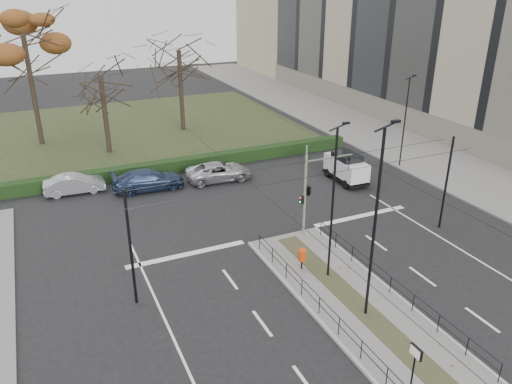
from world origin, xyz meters
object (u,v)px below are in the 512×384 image
at_px(traffic_light, 309,189).
at_px(rust_tree, 23,35).
at_px(streetlamp_sidewalk, 405,121).
at_px(parked_car_second, 74,184).
at_px(bare_tree_center, 179,56).
at_px(litter_bin, 302,255).
at_px(streetlamp_median_far, 333,203).
at_px(info_panel, 415,358).
at_px(white_van, 346,167).
at_px(streetlamp_median_near, 375,224).
at_px(bare_tree_near, 101,81).
at_px(parked_car_third, 148,180).
at_px(parked_car_fourth, 219,171).

bearing_deg(traffic_light, rust_tree, 117.81).
bearing_deg(streetlamp_sidewalk, parked_car_second, 167.86).
height_order(traffic_light, bare_tree_center, bare_tree_center).
bearing_deg(litter_bin, traffic_light, 55.63).
bearing_deg(rust_tree, litter_bin, -68.68).
relative_size(streetlamp_median_far, parked_car_second, 1.92).
height_order(info_panel, parked_car_second, info_panel).
distance_m(white_van, bare_tree_center, 21.12).
relative_size(traffic_light, streetlamp_median_near, 0.56).
height_order(traffic_light, white_van, traffic_light).
relative_size(parked_car_second, bare_tree_near, 0.47).
relative_size(info_panel, streetlamp_median_far, 0.27).
xyz_separation_m(litter_bin, streetlamp_median_near, (0.84, -4.65, 3.87)).
bearing_deg(rust_tree, traffic_light, -62.19).
bearing_deg(rust_tree, white_van, -43.08).
distance_m(traffic_light, parked_car_third, 13.54).
bearing_deg(streetlamp_sidewalk, bare_tree_near, 147.42).
relative_size(info_panel, parked_car_second, 0.52).
bearing_deg(parked_car_second, bare_tree_near, -22.04).
xyz_separation_m(traffic_light, litter_bin, (-2.29, -3.34, -2.16)).
height_order(rust_tree, bare_tree_center, rust_tree).
distance_m(streetlamp_median_near, parked_car_second, 23.78).
distance_m(streetlamp_sidewalk, parked_car_second, 26.10).
relative_size(streetlamp_median_far, streetlamp_sidewalk, 1.11).
height_order(streetlamp_median_far, bare_tree_center, bare_tree_center).
xyz_separation_m(streetlamp_median_near, white_van, (8.62, 14.55, -3.66)).
relative_size(streetlamp_sidewalk, rust_tree, 0.57).
relative_size(parked_car_second, white_van, 1.04).
bearing_deg(streetlamp_median_far, bare_tree_near, 105.47).
distance_m(traffic_light, streetlamp_sidewalk, 15.05).
relative_size(info_panel, white_van, 0.54).
bearing_deg(info_panel, parked_car_third, 99.98).
relative_size(traffic_light, parked_car_fourth, 1.01).
relative_size(parked_car_third, white_van, 1.27).
xyz_separation_m(traffic_light, bare_tree_near, (-8.40, 21.10, 3.34)).
distance_m(traffic_light, streetlamp_median_near, 8.30).
bearing_deg(parked_car_third, traffic_light, -144.13).
bearing_deg(parked_car_second, traffic_light, -133.66).
xyz_separation_m(traffic_light, streetlamp_median_far, (-1.32, -4.48, 1.22)).
distance_m(litter_bin, parked_car_fourth, 14.21).
bearing_deg(parked_car_fourth, rust_tree, 41.91).
xyz_separation_m(litter_bin, parked_car_third, (-4.86, 14.60, -0.20)).
relative_size(streetlamp_sidewalk, parked_car_third, 1.42).
height_order(parked_car_fourth, rust_tree, rust_tree).
xyz_separation_m(traffic_light, bare_tree_center, (-0.21, 25.32, 4.33)).
height_order(white_van, rust_tree, rust_tree).
xyz_separation_m(litter_bin, rust_tree, (-11.52, 29.52, 9.04)).
xyz_separation_m(traffic_light, parked_car_third, (-7.15, 11.25, -2.36)).
bearing_deg(white_van, parked_car_second, 162.13).
bearing_deg(streetlamp_sidewalk, parked_car_fourth, 166.76).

